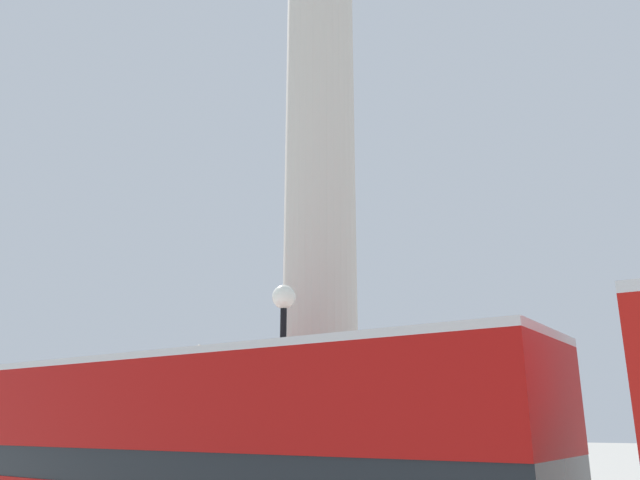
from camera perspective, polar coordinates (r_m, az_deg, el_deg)
monument_column at (r=17.90m, az=0.00°, el=1.33°), size 5.36×5.36×23.15m
bus_b at (r=11.07m, az=-8.07°, el=-19.92°), size 10.73×2.90×4.19m
equestrian_statue at (r=27.15m, az=-11.48°, el=-18.79°), size 4.59×4.15×6.24m
street_lamp at (r=13.36m, az=-3.46°, el=-12.99°), size 0.52×0.52×5.92m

